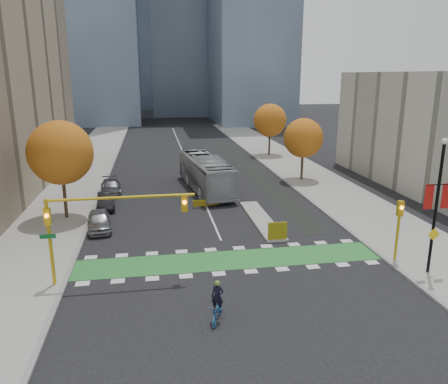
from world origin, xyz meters
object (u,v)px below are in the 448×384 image
object	(u,v)px
tree_east_far	(270,120)
traffic_signal_west	(96,217)
parked_car_c	(111,187)
bus	(206,173)
banner_lamppost	(437,201)
parked_car_b	(106,201)
parked_car_a	(99,221)
tree_east_near	(303,138)
hazard_board	(277,231)
traffic_signal_east	(399,222)
tree_west	(61,153)
cyclist	(217,307)

from	to	relation	value
tree_east_far	traffic_signal_west	distance (m)	43.61
parked_car_c	bus	bearing A→B (deg)	-6.46
traffic_signal_west	banner_lamppost	xyz separation A→B (m)	(19.43, -1.99, 0.58)
parked_car_b	parked_car_a	bearing A→B (deg)	-95.15
tree_east_near	parked_car_c	world-z (taller)	tree_east_near
parked_car_a	parked_car_c	xyz separation A→B (m)	(0.00, 10.80, -0.04)
bus	parked_car_b	size ratio (longest dim) A/B	3.11
hazard_board	traffic_signal_east	xyz separation A→B (m)	(6.50, -4.71, 1.93)
traffic_signal_west	tree_west	bearing A→B (deg)	108.02
parked_car_c	traffic_signal_west	bearing A→B (deg)	-93.06
banner_lamppost	traffic_signal_west	bearing A→B (deg)	174.14
parked_car_a	parked_car_c	size ratio (longest dim) A/B	0.91
banner_lamppost	parked_car_a	bearing A→B (deg)	151.04
parked_car_b	parked_car_c	xyz separation A→B (m)	(0.00, 5.00, 0.01)
tree_east_near	traffic_signal_east	bearing A→B (deg)	-93.81
tree_east_far	traffic_signal_west	size ratio (longest dim) A/B	0.90
parked_car_a	hazard_board	bearing A→B (deg)	-27.00
banner_lamppost	parked_car_a	world-z (taller)	banner_lamppost
hazard_board	parked_car_b	distance (m)	16.67
cyclist	bus	size ratio (longest dim) A/B	0.17
tree_east_near	banner_lamppost	size ratio (longest dim) A/B	0.85
hazard_board	parked_car_c	size ratio (longest dim) A/B	0.29
parked_car_b	parked_car_c	size ratio (longest dim) A/B	0.87
tree_east_near	parked_car_a	size ratio (longest dim) A/B	1.62
parked_car_c	tree_east_near	bearing A→B (deg)	0.32
tree_east_far	bus	xyz separation A→B (m)	(-11.81, -18.43, -3.43)
hazard_board	parked_car_c	xyz separation A→B (m)	(-13.00, 15.44, -0.10)
traffic_signal_east	parked_car_a	size ratio (longest dim) A/B	0.94
hazard_board	tree_west	distance (m)	18.44
tree_east_near	hazard_board	bearing A→B (deg)	-114.20
bus	parked_car_c	size ratio (longest dim) A/B	2.71
hazard_board	bus	size ratio (longest dim) A/B	0.11
hazard_board	cyclist	size ratio (longest dim) A/B	0.65
cyclist	traffic_signal_west	bearing A→B (deg)	161.20
hazard_board	tree_east_near	size ratio (longest dim) A/B	0.20
tree_east_near	bus	size ratio (longest dim) A/B	0.54
cyclist	traffic_signal_east	bearing A→B (deg)	43.29
tree_east_far	parked_car_c	xyz separation A→B (m)	(-21.50, -18.36, -4.54)
banner_lamppost	parked_car_c	bearing A→B (deg)	132.80
traffic_signal_east	banner_lamppost	xyz separation A→B (m)	(1.00, -2.00, 1.88)
tree_east_far	traffic_signal_east	size ratio (longest dim) A/B	1.87
parked_car_a	parked_car_c	bearing A→B (deg)	82.63
tree_east_near	traffic_signal_west	bearing A→B (deg)	-131.52
tree_east_near	tree_east_far	distance (m)	16.01
traffic_signal_west	bus	distance (m)	21.97
traffic_signal_west	bus	world-z (taller)	traffic_signal_west
banner_lamppost	parked_car_a	size ratio (longest dim) A/B	1.90
cyclist	parked_car_b	xyz separation A→B (m)	(-7.14, 20.21, -0.03)
hazard_board	tree_east_far	size ratio (longest dim) A/B	0.18
parked_car_a	tree_east_near	bearing A→B (deg)	24.71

